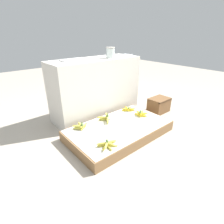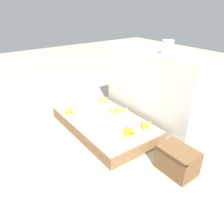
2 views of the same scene
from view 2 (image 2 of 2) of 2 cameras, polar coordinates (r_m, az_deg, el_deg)
ground_plane at (r=2.54m, az=-2.01°, el=-4.32°), size 10.00×10.00×0.00m
display_platform at (r=2.50m, az=-2.03°, el=-3.07°), size 1.24×0.71×0.13m
back_vendor_table at (r=2.65m, az=11.45°, el=6.61°), size 1.30×0.46×0.83m
wooden_crate at (r=1.98m, az=16.69°, el=-11.96°), size 0.32×0.23×0.23m
banana_bunch_front_left at (r=2.65m, az=-10.86°, el=0.42°), size 0.23×0.17×0.09m
banana_bunch_middle_midright at (r=2.19m, az=4.17°, el=-5.08°), size 0.15×0.19×0.11m
banana_bunch_back_left at (r=2.87m, az=-2.53°, el=3.23°), size 0.19×0.15×0.11m
banana_bunch_back_midleft at (r=2.59m, az=1.36°, el=0.51°), size 0.20×0.23×0.11m
banana_bunch_back_midright at (r=2.33m, az=8.40°, el=-3.36°), size 0.17×0.17×0.08m
glass_jar at (r=2.33m, az=14.32°, el=16.04°), size 0.12×0.12×0.14m
foam_tray_white at (r=2.79m, az=7.75°, el=17.01°), size 0.27×0.16×0.02m
foam_tray_dark at (r=2.22m, az=19.98°, el=13.08°), size 0.30×0.16×0.02m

